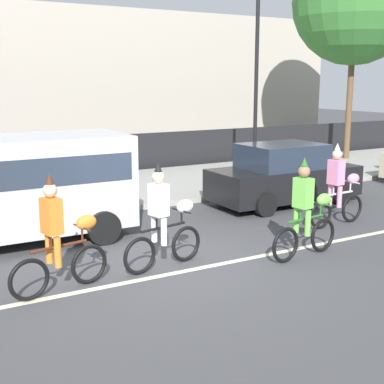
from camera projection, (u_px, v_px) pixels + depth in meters
ground_plane at (171, 263)px, 9.82m from camera, size 80.00×80.00×0.00m
road_centre_line at (184, 271)px, 9.40m from camera, size 36.00×0.14×0.01m
sidewalk_curb at (67, 194)px, 15.34m from camera, size 60.00×5.00×0.15m
fence_line at (40, 160)px, 17.67m from camera, size 40.00×0.08×1.40m
building_backdrop at (43, 82)px, 25.65m from camera, size 28.00×8.00×6.36m
parade_cyclist_orange at (60, 241)px, 8.34m from camera, size 1.69×0.56×1.92m
parade_cyclist_zebra at (164, 222)px, 9.44m from camera, size 1.70×0.54×1.92m
parade_cyclist_lime at (306, 214)px, 10.01m from camera, size 1.71×0.51×1.92m
parade_cyclist_pink at (338, 190)px, 12.20m from camera, size 1.72×0.50×1.92m
parked_van_silver at (8, 182)px, 10.75m from camera, size 5.00×2.22×2.18m
parked_car_black at (284, 176)px, 14.35m from camera, size 4.10×1.92×1.64m
street_lamp_post at (257, 57)px, 16.17m from camera, size 0.36×0.36×5.86m
street_tree_near_lamp at (355, 1)px, 20.66m from camera, size 4.87×4.87×8.56m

